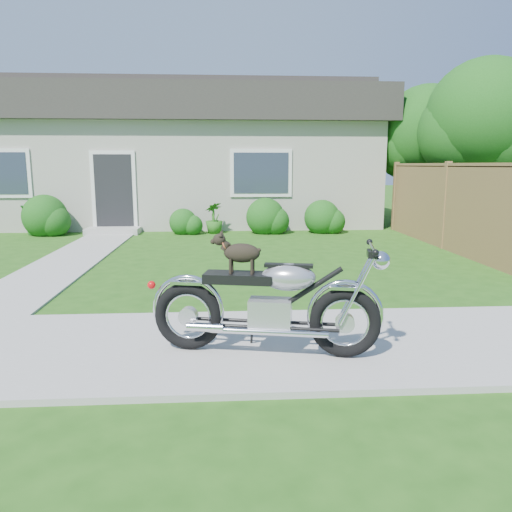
{
  "coord_description": "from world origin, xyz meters",
  "views": [
    {
      "loc": [
        1.46,
        -4.84,
        1.82
      ],
      "look_at": [
        1.84,
        1.0,
        0.75
      ],
      "focal_mm": 35.0,
      "sensor_mm": 36.0,
      "label": 1
    }
  ],
  "objects": [
    {
      "name": "house",
      "position": [
        -0.0,
        11.99,
        2.16
      ],
      "size": [
        12.6,
        7.03,
        4.5
      ],
      "color": "#A8A698",
      "rests_on": "ground"
    },
    {
      "name": "tree_far",
      "position": [
        7.43,
        9.45,
        2.62
      ],
      "size": [
        2.71,
        2.66,
        4.08
      ],
      "color": "#3D2B1C",
      "rests_on": "ground"
    },
    {
      "name": "walkway",
      "position": [
        -1.5,
        5.0,
        0.01
      ],
      "size": [
        1.2,
        8.0,
        0.03
      ],
      "primitive_type": "cube",
      "color": "#9E9B93",
      "rests_on": "ground"
    },
    {
      "name": "fence",
      "position": [
        6.3,
        5.75,
        0.94
      ],
      "size": [
        0.12,
        6.62,
        1.9
      ],
      "color": "olive",
      "rests_on": "ground"
    },
    {
      "name": "motorcycle_with_dog",
      "position": [
        1.88,
        -0.32,
        0.55
      ],
      "size": [
        2.2,
        0.76,
        1.15
      ],
      "rotation": [
        0.0,
        0.0,
        -0.2
      ],
      "color": "black",
      "rests_on": "sidewalk"
    },
    {
      "name": "tree_near",
      "position": [
        8.05,
        7.39,
        2.83
      ],
      "size": [
        2.89,
        2.88,
        4.41
      ],
      "color": "#3D2B1C",
      "rests_on": "ground"
    },
    {
      "name": "ground",
      "position": [
        0.0,
        0.0,
        0.0
      ],
      "size": [
        80.0,
        80.0,
        0.0
      ],
      "primitive_type": "plane",
      "color": "#235114",
      "rests_on": "ground"
    },
    {
      "name": "potted_plant_left",
      "position": [
        -3.5,
        8.55,
        0.39
      ],
      "size": [
        0.77,
        0.84,
        0.78
      ],
      "primitive_type": "imported",
      "rotation": [
        0.0,
        0.0,
        4.97
      ],
      "color": "#1B6019",
      "rests_on": "ground"
    },
    {
      "name": "sidewalk",
      "position": [
        0.0,
        0.0,
        0.02
      ],
      "size": [
        24.0,
        2.2,
        0.04
      ],
      "primitive_type": "cube",
      "color": "#9E9B93",
      "rests_on": "ground"
    },
    {
      "name": "potted_plant_right",
      "position": [
        1.21,
        8.55,
        0.41
      ],
      "size": [
        0.66,
        0.66,
        0.83
      ],
      "primitive_type": "imported",
      "rotation": [
        0.0,
        0.0,
        3.9
      ],
      "color": "#2A691D",
      "rests_on": "ground"
    },
    {
      "name": "shrub_row",
      "position": [
        -0.39,
        8.5,
        0.43
      ],
      "size": [
        10.58,
        1.15,
        1.15
      ],
      "color": "#1A5115",
      "rests_on": "ground"
    }
  ]
}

